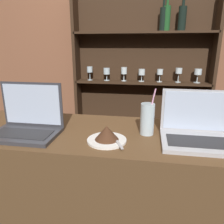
{
  "coord_description": "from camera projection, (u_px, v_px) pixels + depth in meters",
  "views": [
    {
      "loc": [
        0.13,
        -0.76,
        1.38
      ],
      "look_at": [
        -0.05,
        0.29,
        1.05
      ],
      "focal_mm": 35.0,
      "sensor_mm": 36.0,
      "label": 1
    }
  ],
  "objects": [
    {
      "name": "cake_plate",
      "position": [
        107.0,
        135.0,
        1.0
      ],
      "size": [
        0.18,
        0.18,
        0.08
      ],
      "color": "white",
      "rests_on": "bar_counter"
    },
    {
      "name": "back_shelf",
      "position": [
        142.0,
        86.0,
        2.22
      ],
      "size": [
        1.35,
        0.18,
        1.87
      ],
      "color": "#332114",
      "rests_on": "ground_plane"
    },
    {
      "name": "water_glass",
      "position": [
        147.0,
        119.0,
        1.07
      ],
      "size": [
        0.07,
        0.07,
        0.23
      ],
      "color": "silver",
      "rests_on": "bar_counter"
    },
    {
      "name": "laptop_far",
      "position": [
        198.0,
        131.0,
        1.0
      ],
      "size": [
        0.33,
        0.24,
        0.23
      ],
      "color": "#ADADB2",
      "rests_on": "bar_counter"
    },
    {
      "name": "back_wall",
      "position": [
        137.0,
        48.0,
        2.2
      ],
      "size": [
        7.0,
        0.06,
        2.7
      ],
      "color": "brown",
      "rests_on": "ground_plane"
    },
    {
      "name": "bar_counter",
      "position": [
        119.0,
        210.0,
        1.25
      ],
      "size": [
        1.71,
        0.53,
        0.95
      ],
      "color": "brown",
      "rests_on": "ground_plane"
    },
    {
      "name": "laptop_near",
      "position": [
        27.0,
        122.0,
        1.09
      ],
      "size": [
        0.33,
        0.22,
        0.25
      ],
      "color": "#333338",
      "rests_on": "bar_counter"
    }
  ]
}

